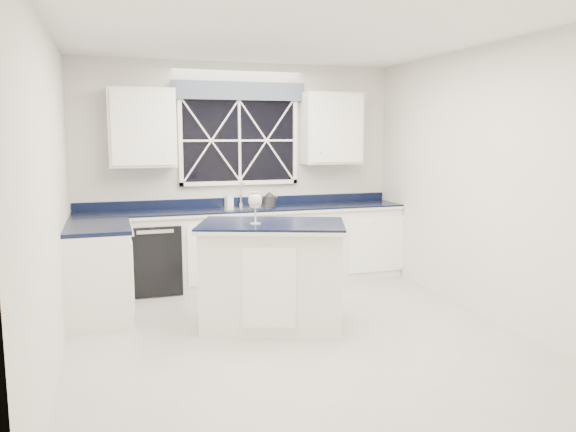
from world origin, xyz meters
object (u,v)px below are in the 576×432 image
object	(u,v)px
kettle	(269,200)
soap_bottle	(229,199)
faucet	(241,193)
dishwasher	(154,256)
island	(272,275)
wine_glass	(255,202)

from	to	relation	value
kettle	soap_bottle	world-z (taller)	soap_bottle
faucet	kettle	distance (m)	0.36
dishwasher	faucet	world-z (taller)	faucet
island	wine_glass	bearing A→B (deg)	-154.38
dishwasher	island	size ratio (longest dim) A/B	0.53
dishwasher	wine_glass	size ratio (longest dim) A/B	2.74
faucet	soap_bottle	xyz separation A→B (m)	(-0.15, 0.03, -0.06)
kettle	wine_glass	distance (m)	1.76
island	soap_bottle	distance (m)	1.90
kettle	dishwasher	bearing A→B (deg)	161.87
island	kettle	distance (m)	1.76
faucet	island	xyz separation A→B (m)	(-0.12, -1.79, -0.59)
faucet	island	size ratio (longest dim) A/B	0.20
faucet	soap_bottle	distance (m)	0.17
island	soap_bottle	bearing A→B (deg)	110.95
dishwasher	kettle	size ratio (longest dim) A/B	3.25
island	wine_glass	xyz separation A→B (m)	(-0.16, -0.02, 0.71)
island	soap_bottle	world-z (taller)	soap_bottle
faucet	wine_glass	bearing A→B (deg)	-99.03
dishwasher	kettle	distance (m)	1.54
dishwasher	wine_glass	bearing A→B (deg)	-63.31
faucet	island	world-z (taller)	faucet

